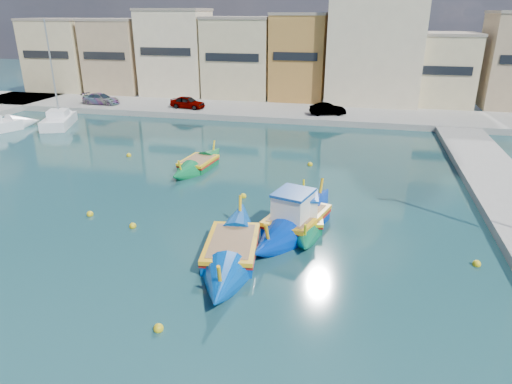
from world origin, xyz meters
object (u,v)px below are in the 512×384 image
(church_block, at_px, (376,31))
(luzzu_blue_south, at_px, (232,250))
(yacht_midnorth, at_px, (7,125))
(luzzu_turquoise_cabin, at_px, (304,216))
(luzzu_blue_cabin, at_px, (296,221))
(luzzu_green, at_px, (198,165))
(yacht_north, at_px, (64,118))

(church_block, relative_size, luzzu_blue_south, 1.95)
(church_block, relative_size, yacht_midnorth, 1.83)
(luzzu_turquoise_cabin, xyz_separation_m, luzzu_blue_cabin, (-0.29, -0.80, 0.08))
(luzzu_green, bearing_deg, luzzu_blue_cabin, -44.53)
(luzzu_green, relative_size, yacht_midnorth, 0.72)
(luzzu_blue_south, distance_m, yacht_north, 32.70)
(church_block, height_order, luzzu_green, church_block)
(luzzu_blue_cabin, height_order, luzzu_blue_south, luzzu_blue_cabin)
(church_block, height_order, luzzu_blue_cabin, church_block)
(luzzu_turquoise_cabin, xyz_separation_m, luzzu_blue_south, (-2.72, -4.35, -0.03))
(luzzu_turquoise_cabin, height_order, yacht_midnorth, yacht_midnorth)
(luzzu_blue_south, xyz_separation_m, yacht_north, (-23.91, 22.30, 0.13))
(luzzu_green, bearing_deg, luzzu_turquoise_cabin, -40.56)
(church_block, height_order, yacht_midnorth, church_block)
(luzzu_turquoise_cabin, bearing_deg, luzzu_green, 139.44)
(luzzu_blue_south, bearing_deg, yacht_north, 137.01)
(luzzu_blue_south, bearing_deg, luzzu_green, 116.37)
(yacht_north, bearing_deg, luzzu_blue_south, -42.99)
(church_block, bearing_deg, luzzu_green, -113.77)
(church_block, distance_m, luzzu_green, 30.50)
(luzzu_turquoise_cabin, bearing_deg, church_block, 84.37)
(church_block, distance_m, luzzu_blue_south, 39.82)
(luzzu_blue_cabin, bearing_deg, yacht_north, 144.57)
(church_block, height_order, yacht_north, church_block)
(yacht_north, bearing_deg, luzzu_turquoise_cabin, -33.96)
(luzzu_turquoise_cabin, height_order, luzzu_green, luzzu_turquoise_cabin)
(luzzu_blue_cabin, xyz_separation_m, luzzu_blue_south, (-2.44, -3.55, -0.11))
(luzzu_turquoise_cabin, distance_m, yacht_midnorth, 33.10)
(luzzu_blue_south, xyz_separation_m, yacht_midnorth, (-27.25, 18.38, 0.12))
(luzzu_turquoise_cabin, bearing_deg, luzzu_blue_south, -122.04)
(church_block, relative_size, luzzu_turquoise_cabin, 2.28)
(luzzu_green, bearing_deg, luzzu_blue_south, -63.63)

